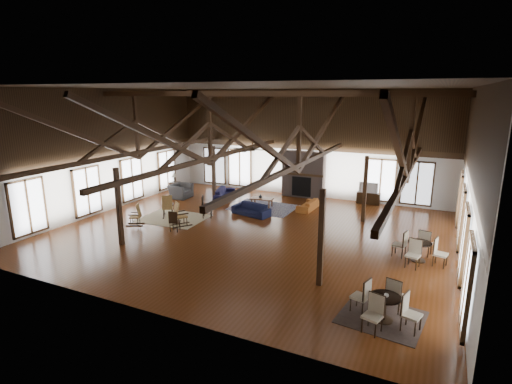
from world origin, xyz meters
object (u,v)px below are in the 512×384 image
at_px(sofa_navy_left, 225,194).
at_px(sofa_orange, 308,205).
at_px(armchair, 181,191).
at_px(cafe_table_near, 385,304).
at_px(coffee_table, 262,199).
at_px(cafe_table_far, 419,248).
at_px(sofa_navy_front, 251,209).
at_px(tv_console, 369,198).

bearing_deg(sofa_navy_left, sofa_orange, -107.00).
xyz_separation_m(armchair, cafe_table_near, (12.30, -8.20, 0.10)).
relative_size(sofa_orange, coffee_table, 1.37).
xyz_separation_m(sofa_navy_left, sofa_orange, (4.88, -0.03, -0.05)).
bearing_deg(cafe_table_far, sofa_orange, 141.04).
bearing_deg(sofa_navy_front, cafe_table_near, -31.54).
relative_size(sofa_orange, armchair, 1.44).
distance_m(sofa_navy_front, sofa_orange, 3.03).
distance_m(armchair, cafe_table_far, 13.38).
height_order(sofa_navy_left, sofa_orange, sofa_navy_left).
relative_size(cafe_table_near, tv_console, 1.55).
xyz_separation_m(sofa_navy_front, armchair, (-5.09, 1.30, 0.10)).
distance_m(sofa_navy_front, cafe_table_near, 9.99).
bearing_deg(sofa_navy_left, coffee_table, -117.99).
bearing_deg(cafe_table_far, armchair, 163.89).
height_order(sofa_navy_left, tv_console, tv_console).
bearing_deg(sofa_navy_front, sofa_orange, 55.67).
bearing_deg(cafe_table_near, tv_console, 101.93).
xyz_separation_m(cafe_table_near, tv_console, (-2.42, 11.47, -0.18)).
xyz_separation_m(sofa_navy_left, cafe_table_near, (9.89, -9.02, 0.18)).
relative_size(sofa_navy_front, armchair, 1.63).
bearing_deg(cafe_table_far, sofa_navy_front, 162.74).
bearing_deg(cafe_table_near, sofa_navy_front, 136.29).
distance_m(sofa_navy_front, tv_console, 6.62).
height_order(cafe_table_far, tv_console, cafe_table_far).
distance_m(sofa_navy_front, coffee_table, 1.62).
bearing_deg(armchair, sofa_navy_front, -106.05).
relative_size(sofa_navy_left, armchair, 1.74).
height_order(sofa_navy_left, cafe_table_near, cafe_table_near).
bearing_deg(sofa_navy_left, cafe_table_near, -149.00).
bearing_deg(sofa_navy_front, sofa_navy_left, 153.81).
distance_m(cafe_table_far, tv_console, 7.59).
relative_size(sofa_navy_front, tv_console, 1.57).
height_order(sofa_navy_front, sofa_orange, sofa_navy_front).
bearing_deg(armchair, cafe_table_near, -125.41).
xyz_separation_m(sofa_orange, tv_console, (2.59, 2.48, 0.06)).
bearing_deg(tv_console, armchair, -161.68).
bearing_deg(sofa_orange, armchair, -81.36).
xyz_separation_m(sofa_navy_front, cafe_table_near, (7.22, -6.90, 0.20)).
relative_size(coffee_table, tv_console, 1.02).
relative_size(sofa_navy_left, tv_console, 1.68).
bearing_deg(coffee_table, sofa_orange, 3.74).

